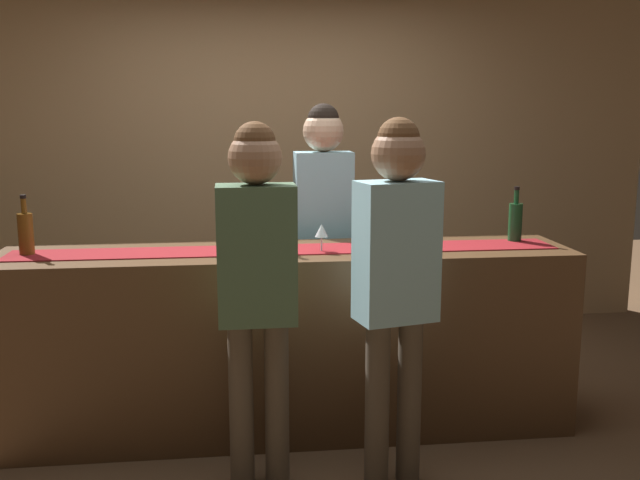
{
  "coord_description": "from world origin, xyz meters",
  "views": [
    {
      "loc": [
        -0.26,
        -3.58,
        1.69
      ],
      "look_at": [
        0.17,
        0.0,
        1.02
      ],
      "focal_mm": 39.85,
      "sensor_mm": 36.0,
      "label": 1
    }
  ],
  "objects_px": {
    "bartender": "(323,214)",
    "wine_glass_mid_counter": "(322,231)",
    "wine_glass_near_customer": "(367,228)",
    "customer_browsing": "(257,269)",
    "wine_bottle_amber": "(26,233)",
    "wine_bottle_clear": "(267,229)",
    "customer_sipping": "(396,265)",
    "wine_bottle_green": "(515,221)"
  },
  "relations": [
    {
      "from": "wine_bottle_amber",
      "to": "wine_glass_near_customer",
      "type": "relative_size",
      "value": 2.1
    },
    {
      "from": "wine_bottle_green",
      "to": "bartender",
      "type": "height_order",
      "value": "bartender"
    },
    {
      "from": "wine_bottle_clear",
      "to": "wine_glass_near_customer",
      "type": "bearing_deg",
      "value": -0.69
    },
    {
      "from": "wine_bottle_amber",
      "to": "customer_sipping",
      "type": "bearing_deg",
      "value": -20.79
    },
    {
      "from": "wine_bottle_clear",
      "to": "bartender",
      "type": "bearing_deg",
      "value": 57.88
    },
    {
      "from": "bartender",
      "to": "customer_browsing",
      "type": "height_order",
      "value": "bartender"
    },
    {
      "from": "wine_bottle_amber",
      "to": "customer_browsing",
      "type": "relative_size",
      "value": 0.18
    },
    {
      "from": "customer_sipping",
      "to": "customer_browsing",
      "type": "bearing_deg",
      "value": 160.67
    },
    {
      "from": "wine_glass_near_customer",
      "to": "wine_glass_mid_counter",
      "type": "bearing_deg",
      "value": -165.32
    },
    {
      "from": "customer_browsing",
      "to": "wine_bottle_green",
      "type": "bearing_deg",
      "value": 24.38
    },
    {
      "from": "bartender",
      "to": "customer_sipping",
      "type": "relative_size",
      "value": 1.04
    },
    {
      "from": "wine_glass_mid_counter",
      "to": "customer_browsing",
      "type": "xyz_separation_m",
      "value": [
        -0.34,
        -0.5,
        -0.07
      ]
    },
    {
      "from": "wine_bottle_clear",
      "to": "customer_browsing",
      "type": "bearing_deg",
      "value": -97.13
    },
    {
      "from": "wine_bottle_amber",
      "to": "bartender",
      "type": "bearing_deg",
      "value": 19.65
    },
    {
      "from": "wine_bottle_amber",
      "to": "wine_glass_near_customer",
      "type": "xyz_separation_m",
      "value": [
        1.71,
        -0.03,
        -0.01
      ]
    },
    {
      "from": "wine_bottle_green",
      "to": "customer_sipping",
      "type": "xyz_separation_m",
      "value": [
        -0.83,
        -0.72,
        -0.07
      ]
    },
    {
      "from": "wine_glass_near_customer",
      "to": "wine_bottle_clear",
      "type": "bearing_deg",
      "value": 179.31
    },
    {
      "from": "wine_bottle_amber",
      "to": "customer_browsing",
      "type": "distance_m",
      "value": 1.27
    },
    {
      "from": "customer_browsing",
      "to": "wine_glass_mid_counter",
      "type": "bearing_deg",
      "value": 55.11
    },
    {
      "from": "wine_bottle_clear",
      "to": "wine_glass_mid_counter",
      "type": "height_order",
      "value": "wine_bottle_clear"
    },
    {
      "from": "wine_bottle_green",
      "to": "customer_browsing",
      "type": "relative_size",
      "value": 0.18
    },
    {
      "from": "wine_bottle_amber",
      "to": "customer_browsing",
      "type": "height_order",
      "value": "customer_browsing"
    },
    {
      "from": "wine_bottle_green",
      "to": "customer_browsing",
      "type": "bearing_deg",
      "value": -155.15
    },
    {
      "from": "wine_glass_mid_counter",
      "to": "customer_sipping",
      "type": "xyz_separation_m",
      "value": [
        0.26,
        -0.56,
        -0.06
      ]
    },
    {
      "from": "wine_bottle_clear",
      "to": "wine_glass_near_customer",
      "type": "distance_m",
      "value": 0.52
    },
    {
      "from": "wine_glass_near_customer",
      "to": "customer_sipping",
      "type": "bearing_deg",
      "value": -88.82
    },
    {
      "from": "wine_glass_mid_counter",
      "to": "bartender",
      "type": "bearing_deg",
      "value": 82.17
    },
    {
      "from": "wine_glass_mid_counter",
      "to": "bartender",
      "type": "height_order",
      "value": "bartender"
    },
    {
      "from": "wine_bottle_clear",
      "to": "customer_browsing",
      "type": "distance_m",
      "value": 0.58
    },
    {
      "from": "bartender",
      "to": "customer_sipping",
      "type": "height_order",
      "value": "bartender"
    },
    {
      "from": "wine_bottle_amber",
      "to": "customer_sipping",
      "type": "xyz_separation_m",
      "value": [
        1.72,
        -0.65,
        -0.07
      ]
    },
    {
      "from": "wine_glass_mid_counter",
      "to": "customer_sipping",
      "type": "distance_m",
      "value": 0.62
    },
    {
      "from": "wine_glass_mid_counter",
      "to": "customer_browsing",
      "type": "relative_size",
      "value": 0.09
    },
    {
      "from": "wine_bottle_amber",
      "to": "wine_bottle_green",
      "type": "relative_size",
      "value": 1.0
    },
    {
      "from": "wine_glass_near_customer",
      "to": "bartender",
      "type": "height_order",
      "value": "bartender"
    },
    {
      "from": "customer_sipping",
      "to": "customer_browsing",
      "type": "distance_m",
      "value": 0.61
    },
    {
      "from": "bartender",
      "to": "wine_glass_mid_counter",
      "type": "bearing_deg",
      "value": 80.88
    },
    {
      "from": "wine_bottle_amber",
      "to": "wine_bottle_clear",
      "type": "bearing_deg",
      "value": -0.95
    },
    {
      "from": "wine_bottle_amber",
      "to": "bartender",
      "type": "xyz_separation_m",
      "value": [
        1.55,
        0.55,
        -0.02
      ]
    },
    {
      "from": "wine_bottle_clear",
      "to": "customer_browsing",
      "type": "height_order",
      "value": "customer_browsing"
    },
    {
      "from": "customer_sipping",
      "to": "wine_glass_near_customer",
      "type": "bearing_deg",
      "value": 77.75
    },
    {
      "from": "wine_bottle_clear",
      "to": "wine_bottle_green",
      "type": "bearing_deg",
      "value": 3.81
    }
  ]
}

